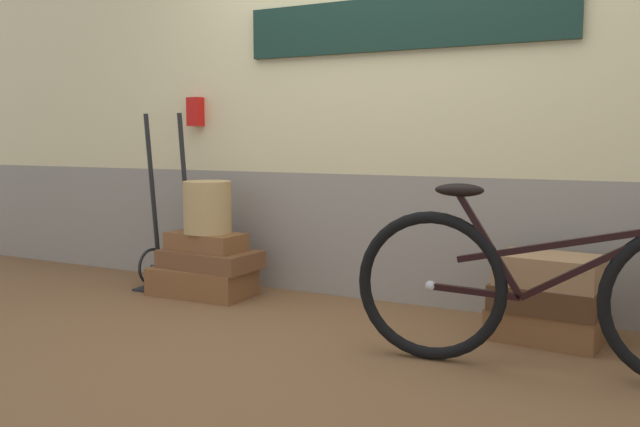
{
  "coord_description": "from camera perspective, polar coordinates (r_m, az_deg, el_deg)",
  "views": [
    {
      "loc": [
        1.61,
        -3.09,
        1.03
      ],
      "look_at": [
        -0.13,
        0.29,
        0.59
      ],
      "focal_mm": 37.3,
      "sensor_mm": 36.0,
      "label": 1
    }
  ],
  "objects": [
    {
      "name": "suitcase_3",
      "position": [
        3.64,
        18.83,
        -8.94
      ],
      "size": [
        0.58,
        0.45,
        0.16
      ],
      "primitive_type": "cube",
      "rotation": [
        0.0,
        0.0,
        -0.11
      ],
      "color": "brown",
      "rests_on": "ground"
    },
    {
      "name": "ground",
      "position": [
        3.64,
        -0.23,
        -10.38
      ],
      "size": [
        9.22,
        5.2,
        0.06
      ],
      "primitive_type": "cube",
      "color": "brown"
    },
    {
      "name": "suitcase_1",
      "position": [
        4.42,
        -9.41,
        -3.88
      ],
      "size": [
        0.66,
        0.41,
        0.12
      ],
      "primitive_type": "cube",
      "rotation": [
        0.0,
        0.0,
        -0.06
      ],
      "color": "brown",
      "rests_on": "suitcase_0"
    },
    {
      "name": "suitcase_2",
      "position": [
        4.41,
        -9.75,
        -2.39
      ],
      "size": [
        0.53,
        0.3,
        0.12
      ],
      "primitive_type": "cube",
      "rotation": [
        0.0,
        0.0,
        -0.08
      ],
      "color": "brown",
      "rests_on": "suitcase_1"
    },
    {
      "name": "suitcase_4",
      "position": [
        3.58,
        18.94,
        -6.81
      ],
      "size": [
        0.56,
        0.42,
        0.13
      ],
      "primitive_type": "cube",
      "rotation": [
        0.0,
        0.0,
        -0.1
      ],
      "color": "#4C2D19",
      "rests_on": "suitcase_3"
    },
    {
      "name": "suitcase_0",
      "position": [
        4.45,
        -10.08,
        -5.76
      ],
      "size": [
        0.66,
        0.39,
        0.18
      ],
      "primitive_type": "cube",
      "rotation": [
        0.0,
        0.0,
        0.03
      ],
      "color": "brown",
      "rests_on": "ground"
    },
    {
      "name": "wicker_basket",
      "position": [
        4.38,
        -9.63,
        0.55
      ],
      "size": [
        0.31,
        0.31,
        0.34
      ],
      "primitive_type": "cylinder",
      "color": "tan",
      "rests_on": "suitcase_2"
    },
    {
      "name": "station_building",
      "position": [
        4.25,
        5.27,
        9.14
      ],
      "size": [
        7.22,
        0.74,
        2.44
      ],
      "color": "gray",
      "rests_on": "ground"
    },
    {
      "name": "suitcase_5",
      "position": [
        3.55,
        19.05,
        -4.61
      ],
      "size": [
        0.52,
        0.37,
        0.15
      ],
      "primitive_type": "cube",
      "rotation": [
        0.0,
        0.0,
        -0.09
      ],
      "color": "#9E754C",
      "rests_on": "suitcase_4"
    },
    {
      "name": "bicycle",
      "position": [
        3.05,
        19.14,
        -6.36
      ],
      "size": [
        1.75,
        0.46,
        0.9
      ],
      "color": "black",
      "rests_on": "ground"
    },
    {
      "name": "luggage_trolley",
      "position": [
        4.67,
        -12.88,
        -2.7
      ],
      "size": [
        0.37,
        0.35,
        1.19
      ],
      "color": "black",
      "rests_on": "ground"
    }
  ]
}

